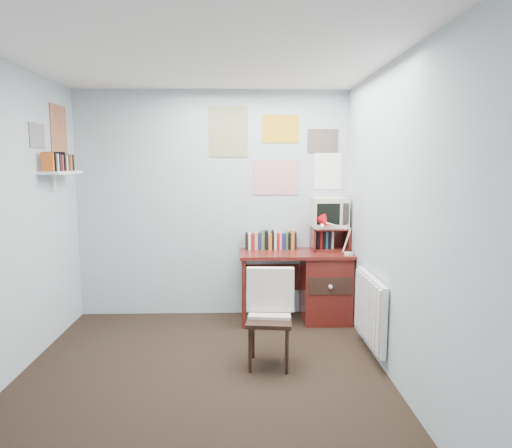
{
  "coord_description": "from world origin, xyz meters",
  "views": [
    {
      "loc": [
        0.32,
        -3.33,
        1.71
      ],
      "look_at": [
        0.46,
        0.95,
        1.14
      ],
      "focal_mm": 32.0,
      "sensor_mm": 36.0,
      "label": 1
    }
  ],
  "objects_px": {
    "desk_chair": "(269,321)",
    "wall_shelf": "(61,172)",
    "crt_tv": "(329,211)",
    "tv_riser": "(330,239)",
    "desk_lamp": "(349,238)",
    "desk": "(320,284)",
    "radiator": "(370,309)"
  },
  "relations": [
    {
      "from": "desk_chair",
      "to": "wall_shelf",
      "type": "relative_size",
      "value": 1.28
    },
    {
      "from": "crt_tv",
      "to": "wall_shelf",
      "type": "bearing_deg",
      "value": -169.59
    },
    {
      "from": "tv_riser",
      "to": "wall_shelf",
      "type": "distance_m",
      "value": 2.83
    },
    {
      "from": "crt_tv",
      "to": "wall_shelf",
      "type": "xyz_separation_m",
      "value": [
        -2.68,
        -0.51,
        0.43
      ]
    },
    {
      "from": "desk_chair",
      "to": "crt_tv",
      "type": "xyz_separation_m",
      "value": [
        0.73,
        1.26,
        0.79
      ]
    },
    {
      "from": "desk_lamp",
      "to": "desk",
      "type": "bearing_deg",
      "value": 137.03
    },
    {
      "from": "tv_riser",
      "to": "desk",
      "type": "bearing_deg",
      "value": -137.04
    },
    {
      "from": "desk_lamp",
      "to": "radiator",
      "type": "height_order",
      "value": "desk_lamp"
    },
    {
      "from": "desk_lamp",
      "to": "tv_riser",
      "type": "relative_size",
      "value": 0.9
    },
    {
      "from": "radiator",
      "to": "wall_shelf",
      "type": "height_order",
      "value": "wall_shelf"
    },
    {
      "from": "desk_chair",
      "to": "wall_shelf",
      "type": "xyz_separation_m",
      "value": [
        -1.95,
        0.75,
        1.22
      ]
    },
    {
      "from": "desk_chair",
      "to": "crt_tv",
      "type": "height_order",
      "value": "crt_tv"
    },
    {
      "from": "desk",
      "to": "wall_shelf",
      "type": "height_order",
      "value": "wall_shelf"
    },
    {
      "from": "desk_lamp",
      "to": "crt_tv",
      "type": "distance_m",
      "value": 0.43
    },
    {
      "from": "radiator",
      "to": "desk_chair",
      "type": "bearing_deg",
      "value": -167.68
    },
    {
      "from": "radiator",
      "to": "wall_shelf",
      "type": "relative_size",
      "value": 1.29
    },
    {
      "from": "tv_riser",
      "to": "radiator",
      "type": "xyz_separation_m",
      "value": [
        0.17,
        -1.04,
        -0.47
      ]
    },
    {
      "from": "desk_chair",
      "to": "radiator",
      "type": "height_order",
      "value": "desk_chair"
    },
    {
      "from": "desk",
      "to": "desk_chair",
      "type": "height_order",
      "value": "desk_chair"
    },
    {
      "from": "desk_lamp",
      "to": "radiator",
      "type": "bearing_deg",
      "value": -95.85
    },
    {
      "from": "radiator",
      "to": "desk_lamp",
      "type": "bearing_deg",
      "value": 92.15
    },
    {
      "from": "tv_riser",
      "to": "crt_tv",
      "type": "bearing_deg",
      "value": 113.57
    },
    {
      "from": "crt_tv",
      "to": "desk_chair",
      "type": "bearing_deg",
      "value": -120.59
    },
    {
      "from": "desk_lamp",
      "to": "desk_chair",
      "type": "bearing_deg",
      "value": -141.05
    },
    {
      "from": "desk_chair",
      "to": "desk_lamp",
      "type": "xyz_separation_m",
      "value": [
        0.88,
        0.95,
        0.54
      ]
    },
    {
      "from": "desk_chair",
      "to": "crt_tv",
      "type": "bearing_deg",
      "value": 66.41
    },
    {
      "from": "tv_riser",
      "to": "wall_shelf",
      "type": "xyz_separation_m",
      "value": [
        -2.69,
        -0.49,
        0.74
      ]
    },
    {
      "from": "desk_lamp",
      "to": "wall_shelf",
      "type": "distance_m",
      "value": 2.92
    },
    {
      "from": "desk",
      "to": "crt_tv",
      "type": "bearing_deg",
      "value": 49.89
    },
    {
      "from": "desk",
      "to": "desk_lamp",
      "type": "xyz_separation_m",
      "value": [
        0.26,
        -0.18,
        0.54
      ]
    },
    {
      "from": "tv_riser",
      "to": "wall_shelf",
      "type": "height_order",
      "value": "wall_shelf"
    },
    {
      "from": "desk_chair",
      "to": "tv_riser",
      "type": "distance_m",
      "value": 1.52
    }
  ]
}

